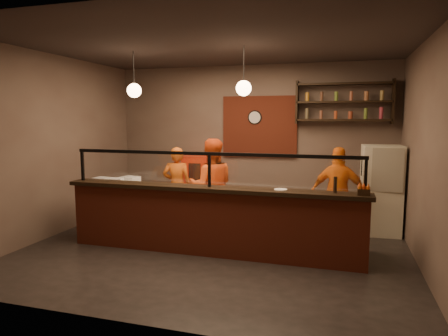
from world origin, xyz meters
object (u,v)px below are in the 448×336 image
(cook_left, at_px, (177,186))
(pizza_dough, at_px, (215,190))
(cook_right, at_px, (339,193))
(condiment_caddy, at_px, (364,192))
(cook_mid, at_px, (211,186))
(pepper_mill, at_px, (335,185))
(fridge, at_px, (381,190))
(wall_clock, at_px, (255,117))
(red_cooler, at_px, (196,185))

(cook_left, relative_size, pizza_dough, 3.13)
(cook_right, xyz_separation_m, pizza_dough, (-1.96, -0.82, 0.10))
(cook_left, relative_size, condiment_caddy, 9.48)
(cook_mid, relative_size, pepper_mill, 7.70)
(cook_left, relative_size, fridge, 0.95)
(wall_clock, height_order, cook_mid, wall_clock)
(cook_right, bearing_deg, red_cooler, -15.40)
(cook_right, relative_size, pizza_dough, 3.27)
(fridge, bearing_deg, pizza_dough, -156.89)
(cook_mid, height_order, pizza_dough, cook_mid)
(cook_right, bearing_deg, condiment_caddy, 106.66)
(cook_mid, xyz_separation_m, condiment_caddy, (2.55, -1.19, 0.24))
(cook_left, xyz_separation_m, pizza_dough, (1.09, -0.93, 0.14))
(cook_left, distance_m, cook_right, 3.05)
(cook_right, relative_size, fridge, 1.00)
(cook_right, distance_m, red_cooler, 3.18)
(red_cooler, xyz_separation_m, pepper_mill, (2.96, -2.41, 0.53))
(wall_clock, bearing_deg, cook_mid, -105.86)
(cook_mid, bearing_deg, cook_left, -42.81)
(cook_mid, distance_m, pizza_dough, 0.64)
(cook_right, bearing_deg, cook_left, 1.85)
(wall_clock, height_order, cook_right, wall_clock)
(fridge, relative_size, pepper_mill, 7.18)
(pizza_dough, relative_size, pepper_mill, 2.18)
(pizza_dough, xyz_separation_m, pepper_mill, (1.92, -0.54, 0.27))
(cook_mid, height_order, cook_right, cook_mid)
(wall_clock, relative_size, cook_left, 0.20)
(pepper_mill, bearing_deg, condiment_caddy, -11.75)
(cook_right, relative_size, condiment_caddy, 9.92)
(fridge, height_order, red_cooler, fridge)
(cook_mid, relative_size, fridge, 1.07)
(cook_mid, xyz_separation_m, pepper_mill, (2.18, -1.12, 0.31))
(cook_mid, xyz_separation_m, pizza_dough, (0.26, -0.58, 0.04))
(pizza_dough, bearing_deg, cook_mid, 114.48)
(red_cooler, bearing_deg, wall_clock, 4.83)
(wall_clock, height_order, pepper_mill, wall_clock)
(pepper_mill, bearing_deg, fridge, 67.95)
(wall_clock, bearing_deg, condiment_caddy, -53.07)
(wall_clock, relative_size, fridge, 0.19)
(cook_mid, xyz_separation_m, fridge, (2.95, 0.79, -0.06))
(pizza_dough, height_order, condiment_caddy, condiment_caddy)
(wall_clock, height_order, cook_left, wall_clock)
(wall_clock, relative_size, pepper_mill, 1.34)
(cook_mid, bearing_deg, fridge, 175.02)
(cook_right, height_order, pepper_mill, cook_right)
(wall_clock, relative_size, red_cooler, 0.23)
(condiment_caddy, bearing_deg, pizza_dough, 164.98)
(pizza_dough, height_order, pepper_mill, pepper_mill)
(red_cooler, bearing_deg, cook_right, -28.54)
(cook_left, distance_m, pizza_dough, 1.44)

